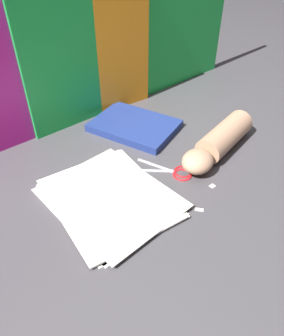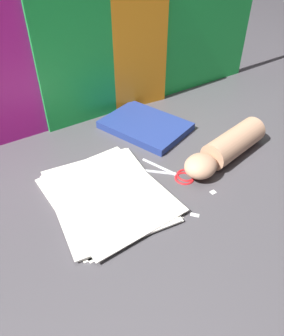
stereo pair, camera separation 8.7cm
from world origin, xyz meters
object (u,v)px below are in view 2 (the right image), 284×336
Objects in this scene: paper_stack at (107,194)px; book_closed at (145,126)px; hand_forearm at (226,148)px; scissors at (177,173)px.

paper_stack is 0.35m from book_closed.
hand_forearm reaches higher than book_closed.
hand_forearm is (0.17, -0.02, 0.04)m from scissors.
paper_stack is 0.38m from hand_forearm.
book_closed is (0.26, 0.23, 0.00)m from paper_stack.
scissors is at bearing 174.16° from hand_forearm.
hand_forearm is at bearing -67.53° from book_closed.
book_closed reaches higher than paper_stack.
book_closed is 1.88× the size of scissors.
paper_stack is 0.21m from scissors.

